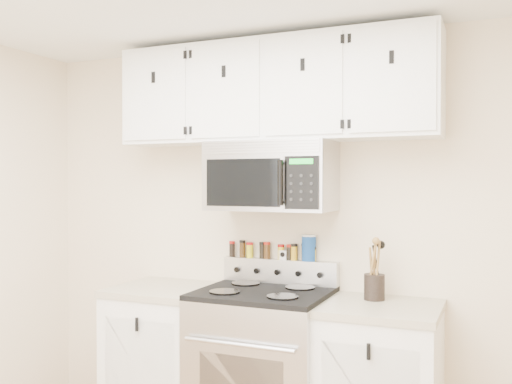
# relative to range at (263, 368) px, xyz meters

# --- Properties ---
(back_wall) EXTENTS (3.50, 0.01, 2.50)m
(back_wall) POSITION_rel_range_xyz_m (0.00, 0.32, 0.76)
(back_wall) COLOR beige
(back_wall) RESTS_ON floor
(range) EXTENTS (0.76, 0.65, 1.10)m
(range) POSITION_rel_range_xyz_m (0.00, 0.00, 0.00)
(range) COLOR #B7B7BA
(range) RESTS_ON floor
(base_cabinet_left) EXTENTS (0.64, 0.62, 0.92)m
(base_cabinet_left) POSITION_rel_range_xyz_m (-0.69, 0.02, -0.03)
(base_cabinet_left) COLOR white
(base_cabinet_left) RESTS_ON floor
(microwave) EXTENTS (0.76, 0.44, 0.42)m
(microwave) POSITION_rel_range_xyz_m (0.00, 0.13, 1.14)
(microwave) COLOR #9E9EA3
(microwave) RESTS_ON back_wall
(upper_cabinets) EXTENTS (2.00, 0.35, 0.62)m
(upper_cabinets) POSITION_rel_range_xyz_m (-0.00, 0.15, 1.66)
(upper_cabinets) COLOR white
(upper_cabinets) RESTS_ON back_wall
(utensil_crock) EXTENTS (0.12, 0.12, 0.34)m
(utensil_crock) POSITION_rel_range_xyz_m (0.63, 0.13, 0.52)
(utensil_crock) COLOR black
(utensil_crock) RESTS_ON base_cabinet_right
(kitchen_timer) EXTENTS (0.05, 0.05, 0.06)m
(kitchen_timer) POSITION_rel_range_xyz_m (0.02, 0.28, 0.64)
(kitchen_timer) COLOR silver
(kitchen_timer) RESTS_ON range
(salt_canister) EXTENTS (0.09, 0.09, 0.17)m
(salt_canister) POSITION_rel_range_xyz_m (0.19, 0.28, 0.70)
(salt_canister) COLOR navy
(salt_canister) RESTS_ON range
(spice_jar_0) EXTENTS (0.04, 0.04, 0.10)m
(spice_jar_0) POSITION_rel_range_xyz_m (-0.34, 0.28, 0.67)
(spice_jar_0) COLOR black
(spice_jar_0) RESTS_ON range
(spice_jar_1) EXTENTS (0.04, 0.04, 0.11)m
(spice_jar_1) POSITION_rel_range_xyz_m (-0.26, 0.28, 0.67)
(spice_jar_1) COLOR #3E280F
(spice_jar_1) RESTS_ON range
(spice_jar_2) EXTENTS (0.04, 0.04, 0.10)m
(spice_jar_2) POSITION_rel_range_xyz_m (-0.21, 0.28, 0.66)
(spice_jar_2) COLOR yellow
(spice_jar_2) RESTS_ON range
(spice_jar_3) EXTENTS (0.04, 0.04, 0.11)m
(spice_jar_3) POSITION_rel_range_xyz_m (-0.12, 0.28, 0.67)
(spice_jar_3) COLOR black
(spice_jar_3) RESTS_ON range
(spice_jar_4) EXTENTS (0.04, 0.04, 0.11)m
(spice_jar_4) POSITION_rel_range_xyz_m (-0.09, 0.28, 0.67)
(spice_jar_4) COLOR #442910
(spice_jar_4) RESTS_ON range
(spice_jar_5) EXTENTS (0.04, 0.04, 0.10)m
(spice_jar_5) POSITION_rel_range_xyz_m (0.01, 0.28, 0.66)
(spice_jar_5) COLOR gold
(spice_jar_5) RESTS_ON range
(spice_jar_6) EXTENTS (0.04, 0.04, 0.10)m
(spice_jar_6) POSITION_rel_range_xyz_m (0.06, 0.28, 0.66)
(spice_jar_6) COLOR black
(spice_jar_6) RESTS_ON range
(spice_jar_7) EXTENTS (0.04, 0.04, 0.10)m
(spice_jar_7) POSITION_rel_range_xyz_m (0.09, 0.28, 0.67)
(spice_jar_7) COLOR gold
(spice_jar_7) RESTS_ON range
(spice_jar_8) EXTENTS (0.05, 0.05, 0.11)m
(spice_jar_8) POSITION_rel_range_xyz_m (0.17, 0.28, 0.67)
(spice_jar_8) COLOR #3C1D0E
(spice_jar_8) RESTS_ON range
(spice_jar_9) EXTENTS (0.04, 0.04, 0.09)m
(spice_jar_9) POSITION_rel_range_xyz_m (0.22, 0.28, 0.66)
(spice_jar_9) COLOR gold
(spice_jar_9) RESTS_ON range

